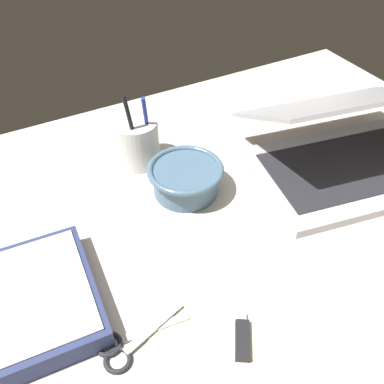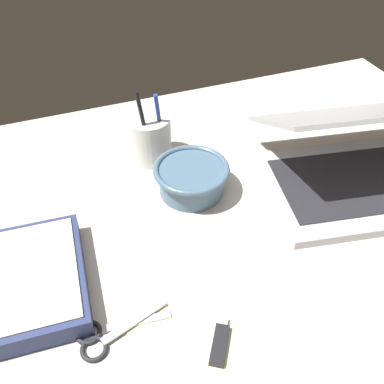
{
  "view_description": "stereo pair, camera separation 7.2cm",
  "coord_description": "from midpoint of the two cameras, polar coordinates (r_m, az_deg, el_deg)",
  "views": [
    {
      "loc": [
        -24.53,
        -40.33,
        57.45
      ],
      "look_at": [
        0.41,
        6.14,
        9.0
      ],
      "focal_mm": 40.0,
      "sensor_mm": 36.0,
      "label": 1
    },
    {
      "loc": [
        -18.02,
        -43.28,
        57.45
      ],
      "look_at": [
        0.41,
        6.14,
        9.0
      ],
      "focal_mm": 40.0,
      "sensor_mm": 36.0,
      "label": 2
    }
  ],
  "objects": [
    {
      "name": "usb_drive",
      "position": [
        0.62,
        3.31,
        -19.15
      ],
      "size": [
        5.23,
        6.93,
        1.0
      ],
      "rotation": [
        0.0,
        0.0,
        -0.57
      ],
      "color": "black",
      "rests_on": "desk_top"
    },
    {
      "name": "desk_top",
      "position": [
        0.73,
        -0.81,
        -7.71
      ],
      "size": [
        140.0,
        100.0,
        2.0
      ],
      "primitive_type": "cube",
      "color": "beige",
      "rests_on": "ground"
    },
    {
      "name": "pen_cup",
      "position": [
        0.87,
        -9.73,
        6.54
      ],
      "size": [
        8.94,
        8.94,
        16.7
      ],
      "color": "white",
      "rests_on": "desk_top"
    },
    {
      "name": "paper_sheet_front",
      "position": [
        0.62,
        3.69,
        -20.75
      ],
      "size": [
        23.85,
        32.48,
        0.16
      ],
      "primitive_type": "cube",
      "rotation": [
        0.0,
        0.0,
        0.18
      ],
      "color": "#F4EFB2",
      "rests_on": "desk_top"
    },
    {
      "name": "bowl",
      "position": [
        0.8,
        -3.43,
        1.76
      ],
      "size": [
        14.3,
        14.3,
        5.89
      ],
      "color": "slate",
      "rests_on": "desk_top"
    },
    {
      "name": "scissors",
      "position": [
        0.63,
        -12.43,
        -19.55
      ],
      "size": [
        13.76,
        6.61,
        0.8
      ],
      "rotation": [
        0.0,
        0.0,
        0.1
      ],
      "color": "#B7B7BC",
      "rests_on": "desk_top"
    },
    {
      "name": "laptop",
      "position": [
        0.88,
        17.49,
        5.66
      ],
      "size": [
        40.19,
        35.91,
        19.07
      ],
      "rotation": [
        0.0,
        0.0,
        -0.17
      ],
      "color": "#B7B7BC",
      "rests_on": "desk_top"
    }
  ]
}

